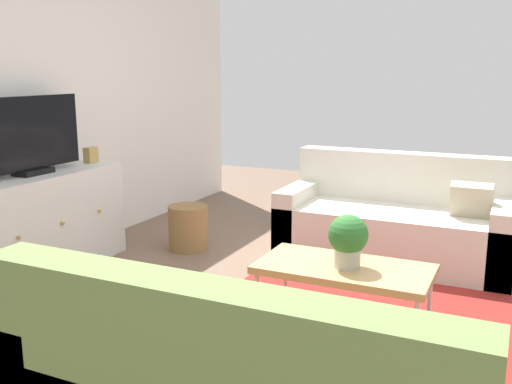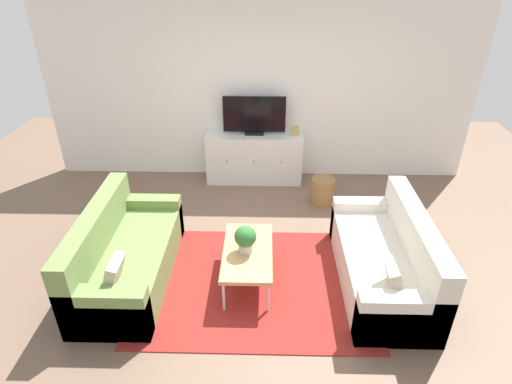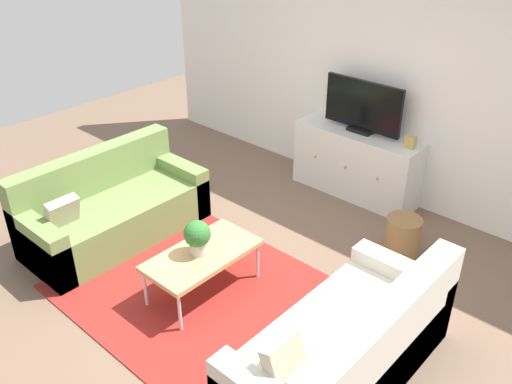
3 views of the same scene
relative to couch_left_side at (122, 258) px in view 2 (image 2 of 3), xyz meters
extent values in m
plane|color=brown|center=(1.43, 0.10, -0.29)|extent=(10.00, 10.00, 0.00)
cube|color=white|center=(1.43, 2.65, 1.06)|extent=(6.40, 0.12, 2.70)
cube|color=maroon|center=(1.43, -0.05, -0.28)|extent=(2.50, 1.90, 0.01)
cube|color=olive|center=(0.08, 0.00, -0.07)|extent=(0.83, 1.81, 0.44)
cube|color=olive|center=(-0.23, 0.00, 0.14)|extent=(0.20, 1.81, 0.85)
cube|color=olive|center=(0.08, 0.82, -0.01)|extent=(0.83, 0.18, 0.56)
cube|color=olive|center=(0.08, -0.81, -0.01)|extent=(0.83, 0.18, 0.56)
cube|color=#B2A58C|center=(0.13, -0.57, 0.27)|extent=(0.18, 0.30, 0.32)
cube|color=beige|center=(2.78, 0.00, -0.07)|extent=(0.83, 1.81, 0.44)
cube|color=beige|center=(3.10, 0.00, 0.14)|extent=(0.20, 1.81, 0.85)
cube|color=beige|center=(2.78, 0.82, -0.01)|extent=(0.83, 0.18, 0.56)
cube|color=beige|center=(2.78, -0.81, -0.01)|extent=(0.83, 0.18, 0.56)
cube|color=#B2A58C|center=(2.73, -0.57, 0.27)|extent=(0.19, 0.30, 0.32)
cube|color=tan|center=(1.36, 0.00, 0.10)|extent=(0.52, 1.00, 0.04)
cylinder|color=silver|center=(1.14, -0.46, -0.10)|extent=(0.03, 0.03, 0.37)
cylinder|color=silver|center=(1.58, -0.46, -0.10)|extent=(0.03, 0.03, 0.37)
cylinder|color=silver|center=(1.14, 0.46, -0.10)|extent=(0.03, 0.03, 0.37)
cylinder|color=silver|center=(1.58, 0.46, -0.10)|extent=(0.03, 0.03, 0.37)
cylinder|color=#B7B2A8|center=(1.34, -0.02, 0.18)|extent=(0.15, 0.15, 0.11)
sphere|color=#2D6B2D|center=(1.34, -0.02, 0.32)|extent=(0.23, 0.23, 0.23)
cube|color=silver|center=(1.36, 2.37, 0.10)|extent=(1.46, 0.44, 0.77)
sphere|color=#B79338|center=(0.95, 2.14, 0.14)|extent=(0.03, 0.03, 0.03)
sphere|color=#B79338|center=(1.36, 2.14, 0.14)|extent=(0.03, 0.03, 0.03)
sphere|color=#B79338|center=(1.77, 2.14, 0.14)|extent=(0.03, 0.03, 0.03)
cube|color=black|center=(1.36, 2.39, 0.50)|extent=(0.28, 0.16, 0.04)
cube|color=black|center=(1.36, 2.39, 0.79)|extent=(0.92, 0.04, 0.54)
cube|color=tan|center=(1.97, 2.37, 0.55)|extent=(0.11, 0.07, 0.13)
cylinder|color=olive|center=(2.36, 1.68, -0.09)|extent=(0.34, 0.34, 0.38)
camera|label=1|loc=(-1.73, -0.89, 1.24)|focal=40.31mm
camera|label=2|loc=(1.54, -3.58, 2.89)|focal=29.72mm
camera|label=3|loc=(4.23, -2.49, 2.85)|focal=38.21mm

